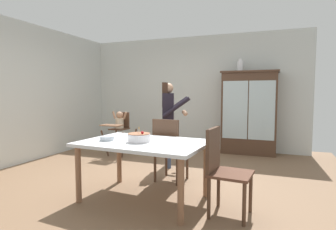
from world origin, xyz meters
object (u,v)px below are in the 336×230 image
object	(u,v)px
ceramic_vase	(240,66)
dining_chair_right_end	(222,165)
serving_bowl	(107,138)
dining_table	(144,148)
high_chair_with_toddler	(119,125)
birthday_cake	(139,138)
dining_chair_far_side	(168,146)
china_cabinet	(249,113)
adult_person	(168,114)

from	to	relation	value
ceramic_vase	dining_chair_right_end	world-z (taller)	ceramic_vase
ceramic_vase	serving_bowl	xyz separation A→B (m)	(-1.28, -3.29, -1.17)
dining_table	serving_bowl	xyz separation A→B (m)	(-0.47, -0.10, 0.11)
dining_chair_right_end	dining_table	bearing A→B (deg)	91.25
high_chair_with_toddler	birthday_cake	distance (m)	2.62
dining_table	dining_chair_far_side	xyz separation A→B (m)	(0.05, 0.73, -0.10)
china_cabinet	dining_table	world-z (taller)	china_cabinet
high_chair_with_toddler	china_cabinet	bearing A→B (deg)	26.38
adult_person	dining_chair_right_end	distance (m)	2.08
dining_table	dining_chair_far_side	bearing A→B (deg)	85.90
ceramic_vase	dining_chair_far_side	distance (m)	2.92
dining_table	dining_chair_right_end	xyz separation A→B (m)	(0.98, -0.07, -0.10)
dining_chair_far_side	adult_person	bearing A→B (deg)	-63.12
birthday_cake	dining_chair_far_side	distance (m)	0.83
serving_bowl	dining_chair_far_side	bearing A→B (deg)	57.89
high_chair_with_toddler	ceramic_vase	bearing A→B (deg)	28.21
china_cabinet	serving_bowl	distance (m)	3.61
china_cabinet	high_chair_with_toddler	world-z (taller)	china_cabinet
ceramic_vase	adult_person	xyz separation A→B (m)	(-1.07, -1.64, -0.97)
dining_table	dining_chair_far_side	distance (m)	0.74
high_chair_with_toddler	birthday_cake	bearing A→B (deg)	-51.02
china_cabinet	dining_chair_right_end	size ratio (longest dim) A/B	1.90
ceramic_vase	high_chair_with_toddler	world-z (taller)	ceramic_vase
dining_chair_far_side	birthday_cake	bearing A→B (deg)	89.50
high_chair_with_toddler	dining_chair_right_end	distance (m)	3.34
dining_chair_right_end	adult_person	bearing A→B (deg)	42.91
adult_person	china_cabinet	bearing A→B (deg)	-58.69
dining_chair_far_side	dining_chair_right_end	xyz separation A→B (m)	(0.93, -0.81, 0.00)
birthday_cake	high_chair_with_toddler	bearing A→B (deg)	126.19
serving_bowl	dining_chair_right_end	world-z (taller)	dining_chair_right_end
adult_person	high_chair_with_toddler	bearing A→B (deg)	48.02
china_cabinet	ceramic_vase	xyz separation A→B (m)	(-0.20, 0.00, 1.02)
china_cabinet	high_chair_with_toddler	distance (m)	2.84
dining_table	dining_chair_right_end	distance (m)	0.99
china_cabinet	birthday_cake	size ratio (longest dim) A/B	6.50
china_cabinet	dining_chair_right_end	xyz separation A→B (m)	(-0.03, -3.26, -0.36)
dining_table	adult_person	bearing A→B (deg)	99.40
ceramic_vase	dining_chair_right_end	xyz separation A→B (m)	(0.18, -3.27, -1.38)
high_chair_with_toddler	dining_chair_far_side	world-z (taller)	dining_chair_far_side
china_cabinet	high_chair_with_toddler	size ratio (longest dim) A/B	1.92
china_cabinet	dining_table	xyz separation A→B (m)	(-1.01, -3.19, -0.26)
adult_person	serving_bowl	xyz separation A→B (m)	(-0.21, -1.65, -0.20)
dining_table	birthday_cake	size ratio (longest dim) A/B	5.76
adult_person	serving_bowl	distance (m)	1.67
high_chair_with_toddler	adult_person	bearing A→B (deg)	-18.21
ceramic_vase	dining_table	size ratio (longest dim) A/B	0.17
ceramic_vase	serving_bowl	world-z (taller)	ceramic_vase
high_chair_with_toddler	dining_chair_far_side	bearing A→B (deg)	-36.22
adult_person	dining_chair_far_side	size ratio (longest dim) A/B	1.59
ceramic_vase	dining_table	xyz separation A→B (m)	(-0.81, -3.19, -1.28)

